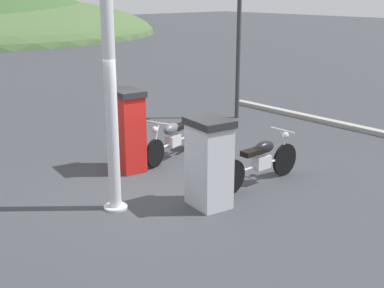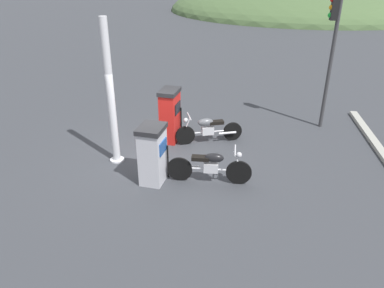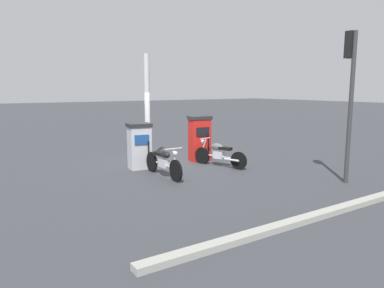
% 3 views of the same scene
% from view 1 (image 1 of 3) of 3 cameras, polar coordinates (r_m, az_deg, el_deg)
% --- Properties ---
extents(ground_plane, '(120.00, 120.00, 0.00)m').
position_cam_1_polar(ground_plane, '(9.60, -3.73, -4.85)').
color(ground_plane, '#383A3F').
extents(fuel_pump_near, '(0.71, 0.83, 1.52)m').
position_cam_1_polar(fuel_pump_near, '(8.56, 1.91, -2.04)').
color(fuel_pump_near, silver).
rests_on(fuel_pump_near, ground).
extents(fuel_pump_far, '(0.65, 0.85, 1.65)m').
position_cam_1_polar(fuel_pump_far, '(10.37, -7.13, 1.58)').
color(fuel_pump_far, red).
rests_on(fuel_pump_far, ground).
extents(motorcycle_near_pump, '(2.14, 0.56, 0.96)m').
position_cam_1_polar(motorcycle_near_pump, '(9.71, 7.62, -1.74)').
color(motorcycle_near_pump, black).
rests_on(motorcycle_near_pump, ground).
extents(motorcycle_far_pump, '(2.00, 0.84, 0.93)m').
position_cam_1_polar(motorcycle_far_pump, '(11.15, -2.04, 0.64)').
color(motorcycle_far_pump, black).
rests_on(motorcycle_far_pump, ground).
extents(roadside_traffic_light, '(0.38, 0.24, 4.18)m').
position_cam_1_polar(roadside_traffic_light, '(14.43, 5.05, 13.87)').
color(roadside_traffic_light, '#38383A').
rests_on(roadside_traffic_light, ground).
extents(canopy_support_pole, '(0.40, 0.40, 3.89)m').
position_cam_1_polar(canopy_support_pole, '(8.25, -8.99, 4.96)').
color(canopy_support_pole, silver).
rests_on(canopy_support_pole, ground).
extents(road_edge_kerb, '(0.26, 8.43, 0.12)m').
position_cam_1_polar(road_edge_kerb, '(14.20, 17.45, 1.79)').
color(road_edge_kerb, '#9E9E93').
rests_on(road_edge_kerb, ground).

